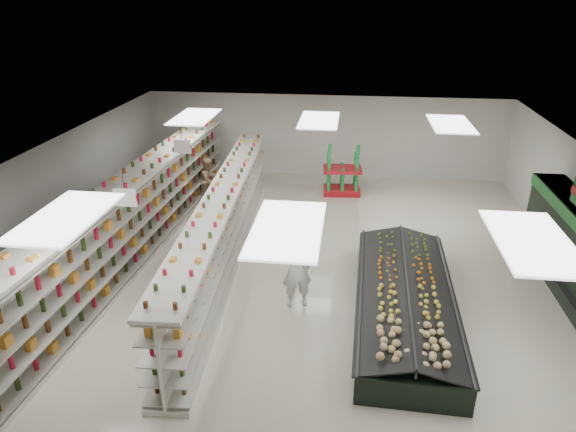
# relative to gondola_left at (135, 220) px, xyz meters

# --- Properties ---
(floor) EXTENTS (16.00, 16.00, 0.00)m
(floor) POSITION_rel_gondola_left_xyz_m (4.80, -0.47, -1.06)
(floor) COLOR beige
(floor) RESTS_ON ground
(ceiling) EXTENTS (14.00, 16.00, 0.02)m
(ceiling) POSITION_rel_gondola_left_xyz_m (4.80, -0.47, 2.14)
(ceiling) COLOR white
(ceiling) RESTS_ON wall_back
(wall_back) EXTENTS (14.00, 0.02, 3.20)m
(wall_back) POSITION_rel_gondola_left_xyz_m (4.80, 7.53, 0.54)
(wall_back) COLOR silver
(wall_back) RESTS_ON floor
(wall_left) EXTENTS (0.02, 16.00, 3.20)m
(wall_left) POSITION_rel_gondola_left_xyz_m (-2.20, -0.47, 0.54)
(wall_left) COLOR silver
(wall_left) RESTS_ON floor
(aisle_sign_near) EXTENTS (0.52, 0.06, 0.75)m
(aisle_sign_near) POSITION_rel_gondola_left_xyz_m (1.00, -2.47, 1.69)
(aisle_sign_near) COLOR white
(aisle_sign_near) RESTS_ON ceiling
(aisle_sign_far) EXTENTS (0.52, 0.06, 0.75)m
(aisle_sign_far) POSITION_rel_gondola_left_xyz_m (1.00, 1.53, 1.69)
(aisle_sign_far) COLOR white
(aisle_sign_far) RESTS_ON ceiling
(gondola_left) EXTENTS (1.63, 13.38, 2.31)m
(gondola_left) POSITION_rel_gondola_left_xyz_m (0.00, 0.00, 0.00)
(gondola_left) COLOR white
(gondola_left) RESTS_ON floor
(gondola_center) EXTENTS (1.44, 11.64, 2.01)m
(gondola_center) POSITION_rel_gondola_left_xyz_m (2.52, -0.00, -0.14)
(gondola_center) COLOR white
(gondola_center) RESTS_ON floor
(produce_island) EXTENTS (2.39, 6.15, 0.91)m
(produce_island) POSITION_rel_gondola_left_xyz_m (7.22, -2.09, -0.65)
(produce_island) COLOR black
(produce_island) RESTS_ON floor
(soda_endcap) EXTENTS (1.45, 1.04, 1.76)m
(soda_endcap) POSITION_rel_gondola_left_xyz_m (5.57, 5.47, -0.21)
(soda_endcap) COLOR #AA131A
(soda_endcap) RESTS_ON floor
(shopper_main) EXTENTS (0.83, 0.69, 1.94)m
(shopper_main) POSITION_rel_gondola_left_xyz_m (4.71, -2.03, -0.09)
(shopper_main) COLOR silver
(shopper_main) RESTS_ON floor
(shopper_background) EXTENTS (0.69, 0.87, 1.56)m
(shopper_background) POSITION_rel_gondola_left_xyz_m (0.93, 4.24, -0.28)
(shopper_background) COLOR tan
(shopper_background) RESTS_ON floor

